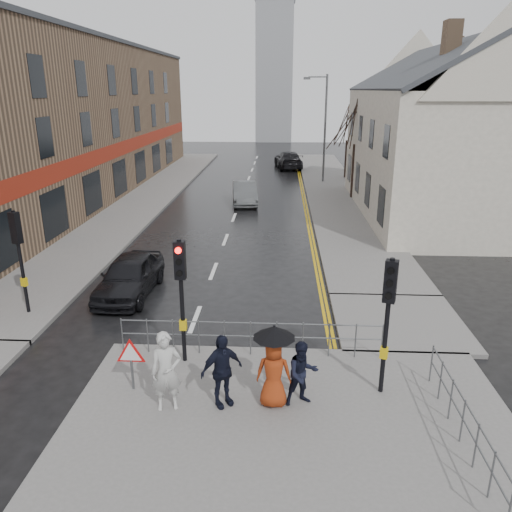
# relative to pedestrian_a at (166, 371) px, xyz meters

# --- Properties ---
(ground) EXTENTS (120.00, 120.00, 0.00)m
(ground) POSITION_rel_pedestrian_a_xyz_m (-0.22, 1.91, -1.08)
(ground) COLOR black
(ground) RESTS_ON ground
(near_pavement) EXTENTS (10.00, 9.00, 0.14)m
(near_pavement) POSITION_rel_pedestrian_a_xyz_m (2.78, -1.59, -1.01)
(near_pavement) COLOR #605E5B
(near_pavement) RESTS_ON ground
(left_pavement) EXTENTS (4.00, 44.00, 0.14)m
(left_pavement) POSITION_rel_pedestrian_a_xyz_m (-6.72, 24.91, -1.01)
(left_pavement) COLOR #605E5B
(left_pavement) RESTS_ON ground
(right_pavement) EXTENTS (4.00, 40.00, 0.14)m
(right_pavement) POSITION_rel_pedestrian_a_xyz_m (6.28, 26.91, -1.01)
(right_pavement) COLOR #605E5B
(right_pavement) RESTS_ON ground
(pavement_bridge_right) EXTENTS (4.00, 4.20, 0.14)m
(pavement_bridge_right) POSITION_rel_pedestrian_a_xyz_m (6.28, 4.91, -1.01)
(pavement_bridge_right) COLOR #605E5B
(pavement_bridge_right) RESTS_ON ground
(building_left_terrace) EXTENTS (8.00, 42.00, 10.00)m
(building_left_terrace) POSITION_rel_pedestrian_a_xyz_m (-12.22, 23.91, 3.92)
(building_left_terrace) COLOR #7D6148
(building_left_terrace) RESTS_ON ground
(building_right_cream) EXTENTS (9.00, 16.40, 10.10)m
(building_right_cream) POSITION_rel_pedestrian_a_xyz_m (11.78, 19.91, 3.70)
(building_right_cream) COLOR beige
(building_right_cream) RESTS_ON ground
(church_tower) EXTENTS (5.00, 5.00, 18.00)m
(church_tower) POSITION_rel_pedestrian_a_xyz_m (1.28, 63.91, 7.92)
(church_tower) COLOR gray
(church_tower) RESTS_ON ground
(traffic_signal_near_left) EXTENTS (0.28, 0.27, 3.40)m
(traffic_signal_near_left) POSITION_rel_pedestrian_a_xyz_m (-0.02, 2.11, 1.37)
(traffic_signal_near_left) COLOR black
(traffic_signal_near_left) RESTS_ON near_pavement
(traffic_signal_near_right) EXTENTS (0.34, 0.33, 3.40)m
(traffic_signal_near_right) POSITION_rel_pedestrian_a_xyz_m (4.98, 0.91, 1.37)
(traffic_signal_near_right) COLOR black
(traffic_signal_near_right) RESTS_ON near_pavement
(traffic_signal_far_left) EXTENTS (0.34, 0.33, 3.40)m
(traffic_signal_far_left) POSITION_rel_pedestrian_a_xyz_m (-5.72, 4.91, 1.37)
(traffic_signal_far_left) COLOR black
(traffic_signal_far_left) RESTS_ON left_pavement
(guard_railing_front) EXTENTS (7.14, 0.04, 1.00)m
(guard_railing_front) POSITION_rel_pedestrian_a_xyz_m (1.73, 2.51, -0.23)
(guard_railing_front) COLOR #595B5E
(guard_railing_front) RESTS_ON near_pavement
(guard_railing_side) EXTENTS (0.04, 4.54, 1.00)m
(guard_railing_side) POSITION_rel_pedestrian_a_xyz_m (6.28, -0.84, -0.24)
(guard_railing_side) COLOR #595B5E
(guard_railing_side) RESTS_ON near_pavement
(warning_sign) EXTENTS (0.80, 0.07, 1.35)m
(warning_sign) POSITION_rel_pedestrian_a_xyz_m (-1.02, 0.70, -0.04)
(warning_sign) COLOR #595B5E
(warning_sign) RESTS_ON near_pavement
(street_lamp) EXTENTS (1.83, 0.25, 8.00)m
(street_lamp) POSITION_rel_pedestrian_a_xyz_m (5.60, 29.91, 3.62)
(street_lamp) COLOR #595B5E
(street_lamp) RESTS_ON right_pavement
(tree_near) EXTENTS (2.40, 2.40, 6.58)m
(tree_near) POSITION_rel_pedestrian_a_xyz_m (7.28, 23.91, 4.05)
(tree_near) COLOR #2F211A
(tree_near) RESTS_ON right_pavement
(tree_far) EXTENTS (2.40, 2.40, 5.64)m
(tree_far) POSITION_rel_pedestrian_a_xyz_m (7.78, 31.91, 3.34)
(tree_far) COLOR #2F211A
(tree_far) RESTS_ON right_pavement
(pedestrian_a) EXTENTS (0.78, 0.60, 1.89)m
(pedestrian_a) POSITION_rel_pedestrian_a_xyz_m (0.00, 0.00, 0.00)
(pedestrian_a) COLOR #B4B4AF
(pedestrian_a) RESTS_ON near_pavement
(pedestrian_b) EXTENTS (0.91, 0.81, 1.56)m
(pedestrian_b) POSITION_rel_pedestrian_a_xyz_m (3.05, 0.34, -0.16)
(pedestrian_b) COLOR black
(pedestrian_b) RESTS_ON near_pavement
(pedestrian_with_umbrella) EXTENTS (0.96, 0.96, 2.00)m
(pedestrian_with_umbrella) POSITION_rel_pedestrian_a_xyz_m (2.40, 0.25, 0.16)
(pedestrian_with_umbrella) COLOR maroon
(pedestrian_with_umbrella) RESTS_ON near_pavement
(pedestrian_d) EXTENTS (1.10, 0.94, 1.77)m
(pedestrian_d) POSITION_rel_pedestrian_a_xyz_m (1.22, 0.19, -0.06)
(pedestrian_d) COLOR black
(pedestrian_d) RESTS_ON near_pavement
(car_parked) EXTENTS (1.86, 4.29, 1.44)m
(car_parked) POSITION_rel_pedestrian_a_xyz_m (-2.89, 6.84, -0.36)
(car_parked) COLOR black
(car_parked) RESTS_ON ground
(car_mid) EXTENTS (1.98, 4.42, 1.41)m
(car_mid) POSITION_rel_pedestrian_a_xyz_m (0.15, 22.03, -0.38)
(car_mid) COLOR #494B4E
(car_mid) RESTS_ON ground
(car_far) EXTENTS (2.87, 5.60, 1.55)m
(car_far) POSITION_rel_pedestrian_a_xyz_m (3.12, 37.60, -0.31)
(car_far) COLOR black
(car_far) RESTS_ON ground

